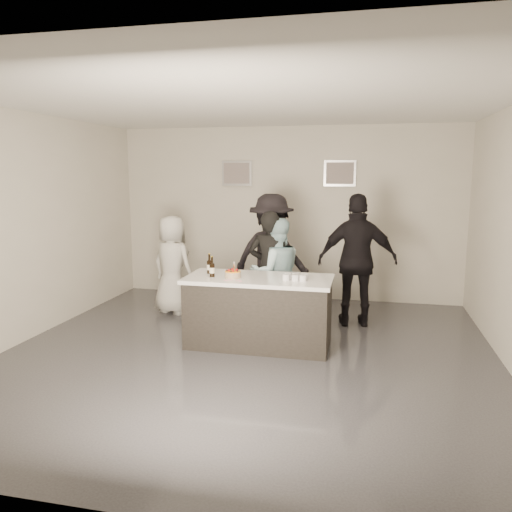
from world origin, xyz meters
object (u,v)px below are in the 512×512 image
beer_bottle_b (212,267)px  person_main_black (270,269)px  bar_counter (259,311)px  person_guest_back (271,256)px  person_main_blue (276,273)px  person_guest_right (358,260)px  person_guest_left (172,265)px  beer_bottle_a (209,264)px  cake (233,275)px

beer_bottle_b → person_main_black: size_ratio=0.15×
bar_counter → person_guest_back: 1.41m
person_main_blue → person_guest_right: person_guest_right is taller
person_main_blue → person_guest_left: person_main_blue is taller
person_main_black → person_guest_back: person_guest_back is taller
person_guest_left → person_guest_back: size_ratio=0.82×
beer_bottle_a → beer_bottle_b: bearing=-63.1°
person_main_black → person_guest_left: 1.67m
beer_bottle_b → person_main_black: person_main_black is taller
beer_bottle_b → person_guest_back: 1.51m
cake → person_main_blue: bearing=68.1°
person_main_black → person_guest_left: (-1.63, 0.36, -0.06)m
person_main_blue → person_guest_back: bearing=-95.7°
person_guest_back → beer_bottle_a: bearing=75.9°
person_guest_right → person_main_black: bearing=7.6°
beer_bottle_a → person_guest_back: (0.59, 1.23, -0.08)m
beer_bottle_a → person_guest_left: (-0.98, 1.12, -0.25)m
person_main_blue → person_guest_right: bearing=170.4°
bar_counter → person_guest_back: (-0.09, 1.31, 0.50)m
person_guest_back → person_guest_left: bearing=15.7°
cake → person_main_black: size_ratio=0.12×
person_main_blue → beer_bottle_b: bearing=30.8°
beer_bottle_a → person_main_blue: 1.10m
bar_counter → beer_bottle_a: size_ratio=7.15×
bar_counter → beer_bottle_b: size_ratio=7.15×
beer_bottle_b → person_main_black: bearing=59.6°
beer_bottle_a → cake: bearing=-26.7°
cake → person_guest_right: 1.97m
person_main_blue → beer_bottle_a: bearing=20.6°
beer_bottle_b → person_guest_left: (-1.08, 1.31, -0.25)m
cake → person_guest_left: bearing=136.0°
beer_bottle_b → bar_counter: bearing=10.6°
bar_counter → beer_bottle_a: bearing=172.9°
person_main_black → person_guest_left: bearing=-11.4°
beer_bottle_a → person_guest_right: size_ratio=0.14×
bar_counter → person_main_black: size_ratio=1.11×
person_main_blue → cake: bearing=43.1°
beer_bottle_a → person_guest_left: 1.50m
bar_counter → person_main_black: bearing=91.8°
cake → person_guest_left: size_ratio=0.13×
beer_bottle_b → person_main_black: (0.56, 0.95, -0.19)m
beer_bottle_a → person_main_black: bearing=49.0°
beer_bottle_b → person_guest_back: bearing=70.8°
person_guest_left → person_guest_right: (2.86, -0.04, 0.18)m
person_main_black → person_main_blue: size_ratio=1.06×
bar_counter → person_main_blue: 0.92m
person_main_blue → person_guest_right: size_ratio=0.82×
beer_bottle_a → person_guest_left: person_guest_left is taller
person_guest_left → beer_bottle_a: bearing=151.1°
person_guest_left → person_guest_right: bearing=-160.9°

